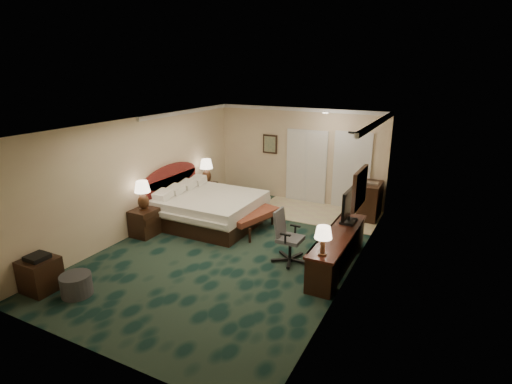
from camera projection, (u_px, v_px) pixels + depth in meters
The scene contains 26 objects.
floor at pixel (235, 248), 8.69m from camera, with size 5.00×7.50×0.00m, color black.
ceiling at pixel (232, 124), 7.88m from camera, with size 5.00×7.50×0.00m, color silver.
wall_back at pixel (299, 155), 11.47m from camera, with size 5.00×0.00×2.70m, color #C4A78E.
wall_front at pixel (86, 266), 5.10m from camera, with size 5.00×0.00×2.70m, color #C4A78E.
wall_left at pixel (141, 175), 9.36m from camera, with size 0.00×7.50×2.70m, color #C4A78E.
wall_right at pixel (353, 208), 7.20m from camera, with size 0.00×7.50×2.70m, color #C4A78E.
crown_molding at pixel (232, 127), 7.89m from camera, with size 5.00×7.50×0.10m, color silver, non-canonical shape.
tile_patch at pixel (317, 213), 10.76m from camera, with size 3.20×1.70×0.01m, color #C5B98F.
headboard at pixel (172, 191), 10.38m from camera, with size 0.12×2.00×1.40m, color #460B0C, non-canonical shape.
entry_door at pixel (351, 172), 10.86m from camera, with size 1.02×0.06×2.18m, color silver.
closet_doors at pixel (306, 166), 11.42m from camera, with size 1.20×0.06×2.10m, color silver.
wall_art at pixel (270, 144), 11.75m from camera, with size 0.45×0.06×0.55m, color #496053.
wall_mirror at pixel (360, 188), 7.67m from camera, with size 0.05×0.95×0.75m, color white.
bed at pixel (211, 210), 9.99m from camera, with size 2.28×2.12×0.72m, color silver.
nightstand_near at pixel (145, 222), 9.28m from camera, with size 0.51×0.58×0.63m, color black.
nightstand_far at pixel (206, 193), 11.49m from camera, with size 0.48×0.55×0.60m, color black.
lamp_near at pixel (143, 195), 9.10m from camera, with size 0.36×0.36×0.68m, color black, non-canonical shape.
lamp_far at pixel (206, 171), 11.30m from camera, with size 0.37×0.37×0.69m, color black, non-canonical shape.
bed_bench at pixel (254, 222), 9.51m from camera, with size 0.49×1.41×0.48m, color maroon.
ottoman at pixel (76, 285), 6.88m from camera, with size 0.53×0.53×0.38m, color #353535.
side_table at pixel (40, 275), 6.99m from camera, with size 0.55×0.55×0.60m, color black.
desk at pixel (337, 251), 7.78m from camera, with size 0.53×2.47×0.71m, color black.
tv at pixel (350, 206), 8.12m from camera, with size 0.08×0.94×0.73m, color black.
desk_lamp at pixel (323, 241), 6.74m from camera, with size 0.30×0.30×0.53m, color black, non-canonical shape.
desk_chair at pixel (290, 237), 7.96m from camera, with size 0.62×0.58×1.07m, color #47474C, non-canonical shape.
minibar at pixel (370, 201), 10.31m from camera, with size 0.49×0.89×0.93m, color black.
Camera 1 is at (4.01, -6.84, 3.78)m, focal length 28.00 mm.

